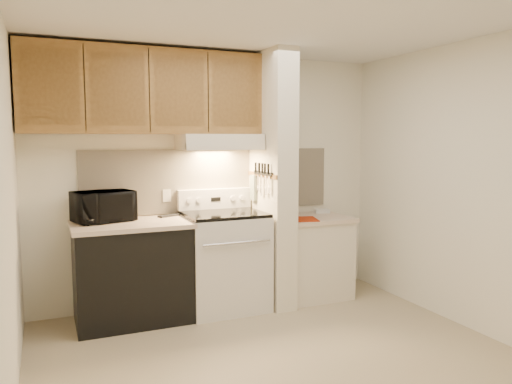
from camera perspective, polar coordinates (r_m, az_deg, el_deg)
floor at (r=4.05m, az=2.16°, el=-18.05°), size 3.60×3.60×0.00m
ceiling at (r=3.79m, az=2.32°, el=18.96°), size 3.60×3.60×0.00m
wall_back at (r=5.10m, az=-5.00°, el=1.53°), size 3.60×2.50×0.02m
wall_left at (r=3.37m, az=-26.65°, el=-1.51°), size 0.02×3.00×2.50m
wall_right at (r=4.77m, az=22.18°, el=0.77°), size 0.02×3.00×2.50m
backsplash at (r=5.09m, az=-4.95°, el=1.35°), size 2.60×0.02×0.63m
range_body at (r=4.91m, az=-3.64°, el=-8.00°), size 0.76×0.65×0.92m
oven_window at (r=4.61m, az=-2.31°, el=-8.41°), size 0.50×0.01×0.30m
oven_handle at (r=4.53m, az=-2.15°, el=-5.83°), size 0.65×0.02×0.02m
cooktop at (r=4.82m, az=-3.68°, el=-2.51°), size 0.74×0.64×0.03m
range_backguard at (r=5.07m, az=-4.76°, el=-0.77°), size 0.76×0.08×0.20m
range_display at (r=5.03m, az=-4.61°, el=-0.83°), size 0.10×0.01×0.04m
range_knob_left_outer at (r=4.95m, az=-7.68°, el=-0.98°), size 0.05×0.02×0.05m
range_knob_left_inner at (r=4.97m, az=-6.57°, el=-0.93°), size 0.05×0.02×0.05m
range_knob_right_inner at (r=5.09m, az=-2.68°, el=-0.73°), size 0.05×0.02×0.05m
range_knob_right_outer at (r=5.12m, az=-1.63°, el=-0.68°), size 0.05×0.02×0.05m
dishwasher_front at (r=4.72m, az=-13.93°, el=-9.08°), size 1.00×0.63×0.87m
left_countertop at (r=4.62m, az=-14.08°, el=-3.62°), size 1.04×0.67×0.04m
spoon_rest at (r=4.89m, az=-9.82°, el=-2.67°), size 0.25×0.16×0.02m
teal_jar at (r=4.71m, az=-18.59°, el=-2.71°), size 0.11×0.11×0.10m
outlet at (r=4.97m, az=-10.16°, el=-0.41°), size 0.08×0.01×0.12m
microwave at (r=4.71m, az=-17.05°, el=-1.58°), size 0.58×0.48×0.28m
partition_pillar at (r=4.97m, az=1.87°, el=1.42°), size 0.22×0.70×2.50m
pillar_trim at (r=4.92m, az=0.65°, el=1.96°), size 0.01×0.70×0.04m
knife_strip at (r=4.87m, az=0.82°, el=2.15°), size 0.02×0.42×0.04m
knife_blade_a at (r=4.72m, az=1.51°, el=0.81°), size 0.01×0.03×0.16m
knife_handle_a at (r=4.72m, az=1.41°, el=2.64°), size 0.02×0.02×0.10m
knife_blade_b at (r=4.79m, az=1.12°, el=0.77°), size 0.01×0.04×0.18m
knife_handle_b at (r=4.80m, az=1.02°, el=2.69°), size 0.02×0.02×0.10m
knife_blade_c at (r=4.88m, az=0.63°, el=0.75°), size 0.01×0.04×0.20m
knife_handle_c at (r=4.85m, az=0.72°, el=2.73°), size 0.02×0.02×0.10m
knife_blade_d at (r=4.95m, az=0.25°, el=1.07°), size 0.01×0.04×0.16m
knife_handle_d at (r=4.92m, az=0.37°, el=2.78°), size 0.02×0.02×0.10m
knife_blade_e at (r=5.03m, az=-0.10°, el=1.03°), size 0.01×0.04×0.18m
knife_handle_e at (r=5.00m, az=-0.04°, el=2.84°), size 0.02×0.02×0.10m
oven_mitt at (r=5.08m, az=-0.29°, el=0.52°), size 0.03×0.11×0.26m
right_cab_base at (r=5.31m, az=6.38°, el=-7.54°), size 0.70×0.60×0.81m
right_countertop at (r=5.23m, az=6.44°, el=-3.01°), size 0.74×0.64×0.04m
red_folder at (r=5.02m, az=5.71°, el=-3.10°), size 0.29×0.34×0.01m
white_box at (r=5.49m, az=7.51°, el=-2.16°), size 0.18×0.14×0.04m
range_hood at (r=4.88m, az=-4.23°, el=5.73°), size 0.78×0.44×0.15m
hood_lip at (r=4.68m, az=-3.39°, el=5.17°), size 0.78×0.04×0.06m
upper_cabinets at (r=4.76m, az=-12.48°, el=11.13°), size 2.18×0.33×0.77m
cab_door_a at (r=4.52m, az=-22.51°, el=11.09°), size 0.46×0.01×0.63m
cab_gap_a at (r=4.53m, az=-19.00°, el=11.21°), size 0.01×0.01×0.73m
cab_door_b at (r=4.56m, az=-15.53°, el=11.28°), size 0.46×0.01×0.63m
cab_gap_b at (r=4.61m, az=-12.10°, el=11.32°), size 0.01×0.01×0.73m
cab_door_c at (r=4.67m, az=-8.75°, el=11.31°), size 0.46×0.01×0.63m
cab_gap_c at (r=4.74m, az=-5.50°, el=11.27°), size 0.01×0.01×0.73m
cab_door_d at (r=4.83m, az=-2.36°, el=11.20°), size 0.46×0.01×0.63m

